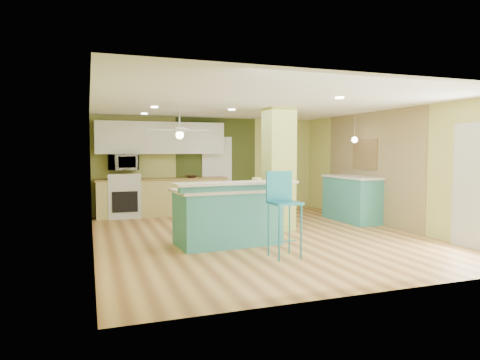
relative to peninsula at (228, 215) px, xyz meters
name	(u,v)px	position (x,y,z in m)	size (l,w,h in m)	color
floor	(258,236)	(0.77, 0.51, -0.52)	(6.00, 7.00, 0.01)	#8F5D32
ceiling	(259,104)	(0.77, 0.51, 1.99)	(6.00, 7.00, 0.01)	white
wall_back	(209,165)	(0.77, 4.01, 0.73)	(6.00, 0.01, 2.50)	#C3C469
wall_front	(375,185)	(0.77, -3.00, 0.73)	(6.00, 0.01, 2.50)	#C3C469
wall_left	(91,174)	(-2.23, 0.51, 0.73)	(0.01, 7.00, 2.50)	#C3C469
wall_right	(389,169)	(3.78, 0.51, 0.73)	(0.01, 7.00, 2.50)	#C3C469
wood_panel	(371,168)	(3.76, 1.11, 0.73)	(0.02, 3.40, 2.50)	olive
olive_accent	(217,165)	(0.97, 4.00, 0.73)	(2.20, 0.02, 2.50)	#3B471C
interior_door	(217,174)	(0.97, 3.97, 0.48)	(0.82, 0.05, 2.00)	white
french_door	(480,187)	(3.74, -1.79, 0.53)	(0.04, 1.08, 2.10)	silver
column	(279,169)	(1.42, 1.01, 0.73)	(0.55, 0.55, 2.50)	#ACBE58
kitchen_run	(163,197)	(-0.53, 3.71, -0.05)	(3.25, 0.63, 0.94)	tan
stove	(124,199)	(-1.48, 3.70, -0.06)	(0.76, 0.66, 1.08)	silver
upper_cabinets	(161,138)	(-0.53, 3.83, 1.43)	(3.20, 0.34, 0.80)	white
microwave	(123,162)	(-1.48, 3.71, 0.83)	(0.70, 0.48, 0.39)	silver
ceiling_fan	(180,131)	(-0.33, 2.51, 1.56)	(1.41, 1.41, 0.61)	silver
pendant_lamp	(355,140)	(3.42, 1.26, 1.36)	(0.14, 0.14, 0.69)	white
wall_decor	(365,154)	(3.74, 1.31, 1.03)	(0.03, 0.90, 0.70)	brown
peninsula	(228,215)	(0.00, 0.00, 0.00)	(2.13, 1.26, 1.12)	teal
bar_stool	(282,200)	(0.53, -1.08, 0.36)	(0.45, 0.45, 1.32)	teal
side_counter	(352,198)	(3.47, 1.39, 0.01)	(0.69, 1.62, 1.05)	teal
fruit_bowl	(191,177)	(0.19, 3.63, 0.45)	(0.27, 0.27, 0.07)	#342115
canister	(257,183)	(0.49, -0.11, 0.55)	(0.17, 0.17, 0.19)	gold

